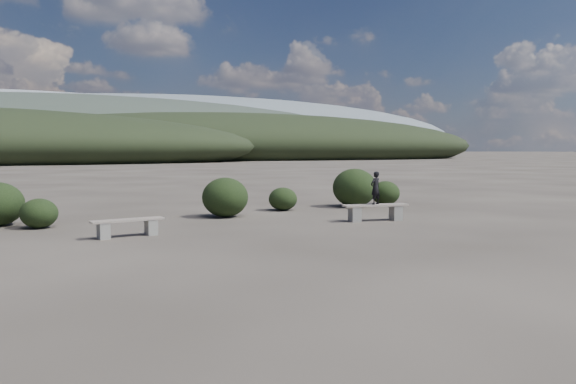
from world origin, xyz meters
name	(u,v)px	position (x,y,z in m)	size (l,w,h in m)	color
ground	(390,267)	(0.00, 0.00, 0.00)	(1200.00, 1200.00, 0.00)	#322C27
bench_left	(128,226)	(-3.80, 5.35, 0.26)	(1.74, 0.65, 0.43)	slate
bench_right	(375,211)	(3.22, 5.61, 0.30)	(1.98, 0.66, 0.49)	slate
seated_person	(375,188)	(3.21, 5.61, 0.96)	(0.35, 0.23, 0.96)	black
shrub_a	(39,213)	(-5.76, 7.83, 0.39)	(0.96, 0.96, 0.79)	black
shrub_b	(225,197)	(-0.51, 8.29, 0.61)	(1.42, 1.42, 1.22)	black
shrub_c	(283,199)	(1.86, 9.32, 0.39)	(0.98, 0.98, 0.79)	black
shrub_d	(355,188)	(4.72, 9.41, 0.70)	(1.59, 1.59, 1.39)	black
shrub_e	(385,193)	(6.11, 9.52, 0.45)	(1.08, 1.08, 0.90)	black
mountain_ridges	(42,134)	(-7.48, 339.06, 10.84)	(500.00, 400.00, 56.00)	black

